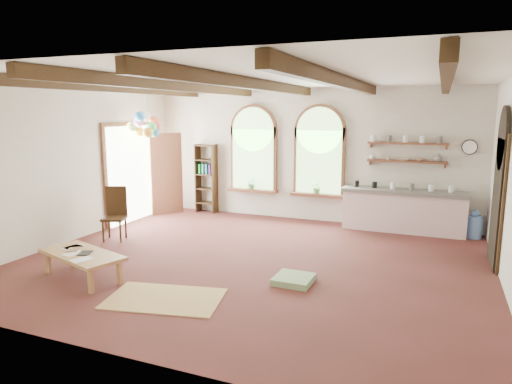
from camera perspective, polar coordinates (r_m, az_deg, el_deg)
The scene contains 27 objects.
floor at distance 8.24m, azimuth -0.41°, elevation -8.68°, with size 8.00×8.00×0.00m, color #5A2625.
ceiling_beams at distance 7.82m, azimuth -0.44°, elevation 13.37°, with size 6.20×6.80×0.18m, color #3E2A13, non-canonical shape.
window_left at distance 11.55m, azimuth -0.34°, elevation 5.02°, with size 1.30×0.28×2.20m.
window_right at distance 11.02m, azimuth 7.89°, elevation 4.68°, with size 1.30×0.28×2.20m.
left_doorway at distance 11.47m, azimuth -15.39°, elevation 2.20°, with size 0.10×1.90×2.50m, color brown.
right_doorway at distance 8.90m, azimuth 27.92°, elevation -1.15°, with size 0.10×1.30×2.40m, color black.
kitchen_counter at distance 10.66m, azimuth 17.92°, elevation -2.20°, with size 2.68×0.62×0.94m.
wall_shelf_lower at distance 10.67m, azimuth 18.30°, elevation 3.65°, with size 1.70×0.24×0.04m, color brown.
wall_shelf_upper at distance 10.63m, azimuth 18.42°, elevation 5.79°, with size 1.70×0.24×0.04m, color brown.
wall_clock at distance 10.70m, azimuth 25.14°, elevation 5.11°, with size 0.32×0.32×0.04m, color black.
bookshelf at distance 12.10m, azimuth -6.23°, elevation 1.70°, with size 0.53×0.32×1.80m.
coffee_table at distance 7.83m, azimuth -20.93°, elevation -7.47°, with size 1.64×1.11×0.43m.
side_chair at distance 9.95m, azimuth -17.24°, elevation -3.93°, with size 0.57×0.57×1.11m.
floor_mat at distance 6.82m, azimuth -11.34°, elevation -12.92°, with size 1.62×1.00×0.02m, color tan.
floor_cushion at distance 7.30m, azimuth 4.74°, elevation -10.83°, with size 0.58×0.58×0.10m, color #7FA16F.
water_jug_a at distance 10.71m, azimuth 25.62°, elevation -3.81°, with size 0.32×0.32×0.61m.
water_jug_b at distance 10.68m, azimuth 23.22°, elevation -3.63°, with size 0.32×0.32×0.63m.
balloon_cluster at distance 11.01m, azimuth -13.59°, elevation 8.11°, with size 0.77×0.83×1.15m.
table_book at distance 8.02m, azimuth -22.47°, elevation -6.71°, with size 0.17×0.24×0.02m, color olive.
tablet at distance 7.77m, azimuth -20.58°, elevation -7.16°, with size 0.18×0.26×0.01m, color black.
potted_plant_left at distance 11.55m, azimuth -0.53°, elevation 1.11°, with size 0.27×0.23×0.30m, color #598C4C.
potted_plant_right at distance 11.02m, azimuth 7.66°, elevation 0.58°, with size 0.27×0.23×0.30m, color #598C4C.
shelf_cup_a at distance 10.74m, azimuth 14.32°, elevation 4.25°, with size 0.12×0.10×0.10m, color white.
shelf_cup_b at distance 10.69m, azimuth 16.18°, elevation 4.13°, with size 0.10×0.10×0.09m, color beige.
shelf_bowl_a at distance 10.67m, azimuth 18.05°, elevation 3.91°, with size 0.22×0.22×0.05m, color beige.
shelf_bowl_b at distance 10.65m, azimuth 19.93°, elevation 3.82°, with size 0.20×0.20×0.06m, color #8C664C.
shelf_vase at distance 10.63m, azimuth 21.84°, elevation 4.04°, with size 0.18×0.18×0.19m, color slate.
Camera 1 is at (2.99, -7.21, 2.65)m, focal length 32.00 mm.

